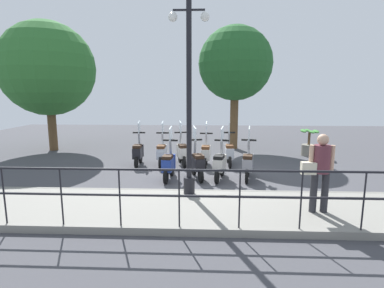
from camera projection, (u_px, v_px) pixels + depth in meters
name	position (u px, v px, depth m)	size (l,w,h in m)	color
ground_plane	(207.00, 173.00, 9.53)	(28.00, 28.00, 0.00)	#424247
promenade_walkway	(208.00, 209.00, 6.41)	(2.20, 20.00, 0.15)	gray
fence_railing	(209.00, 188.00, 5.25)	(0.04, 16.03, 1.07)	black
lamp_post_near	(189.00, 109.00, 6.82)	(0.26, 0.90, 4.51)	black
pedestrian_with_bag	(320.00, 167.00, 5.90)	(0.32, 0.65, 1.59)	#28282D
tree_large	(48.00, 69.00, 12.74)	(3.97, 3.97, 5.51)	brown
tree_distant	(235.00, 64.00, 13.07)	(3.23, 3.23, 5.40)	brown
potted_palm	(309.00, 145.00, 12.09)	(1.06, 0.66, 1.05)	slate
scooter_near_0	(248.00, 163.00, 8.78)	(1.22, 0.48, 1.54)	black
scooter_near_1	(220.00, 164.00, 8.73)	(1.22, 0.51, 1.54)	black
scooter_near_2	(197.00, 163.00, 8.83)	(1.20, 0.53, 1.54)	black
scooter_near_3	(169.00, 164.00, 8.73)	(1.23, 0.44, 1.54)	black
scooter_far_0	(229.00, 152.00, 10.45)	(1.23, 0.44, 1.54)	black
scooter_far_1	(206.00, 153.00, 10.24)	(1.23, 0.44, 1.54)	black
scooter_far_2	(182.00, 152.00, 10.49)	(1.21, 0.52, 1.54)	black
scooter_far_3	(162.00, 152.00, 10.36)	(1.23, 0.44, 1.54)	black
scooter_far_4	(138.00, 152.00, 10.43)	(1.23, 0.44, 1.54)	black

